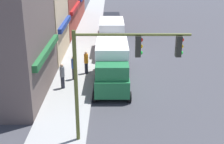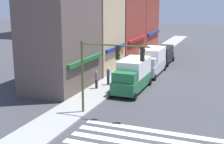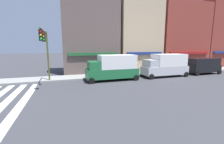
% 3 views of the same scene
% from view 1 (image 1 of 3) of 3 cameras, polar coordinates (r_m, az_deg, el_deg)
% --- Properties ---
extents(traffic_signal, '(0.32, 5.25, 5.66)m').
position_cam_1_polar(traffic_signal, '(14.13, 1.26, 1.65)').
color(traffic_signal, '#474C1E').
rests_on(traffic_signal, ground_plane).
extents(box_truck_green, '(6.21, 2.42, 3.04)m').
position_cam_1_polar(box_truck_green, '(21.82, -0.00, 1.52)').
color(box_truck_green, '#1E6638').
rests_on(box_truck_green, ground_plane).
extents(box_truck_silver, '(6.20, 2.42, 3.04)m').
position_cam_1_polar(box_truck_silver, '(28.98, -0.04, 6.39)').
color(box_truck_silver, '#B7B7BC').
rests_on(box_truck_silver, ground_plane).
extents(van_black, '(5.02, 2.22, 2.34)m').
position_cam_1_polar(van_black, '(35.60, -0.07, 8.60)').
color(van_black, black).
rests_on(van_black, ground_plane).
extents(pedestrian_grey_coat, '(0.32, 0.32, 1.77)m').
position_cam_1_polar(pedestrian_grey_coat, '(21.37, -9.07, -0.64)').
color(pedestrian_grey_coat, '#23232D').
rests_on(pedestrian_grey_coat, sidewalk_left).
extents(pedestrian_blue_shirt, '(0.32, 0.32, 1.77)m').
position_cam_1_polar(pedestrian_blue_shirt, '(22.80, -7.03, 0.85)').
color(pedestrian_blue_shirt, '#23232D').
rests_on(pedestrian_blue_shirt, sidewalk_left).
extents(pedestrian_orange_vest, '(0.32, 0.32, 1.77)m').
position_cam_1_polar(pedestrian_orange_vest, '(23.86, -4.75, 1.85)').
color(pedestrian_orange_vest, '#23232D').
rests_on(pedestrian_orange_vest, sidewalk_left).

